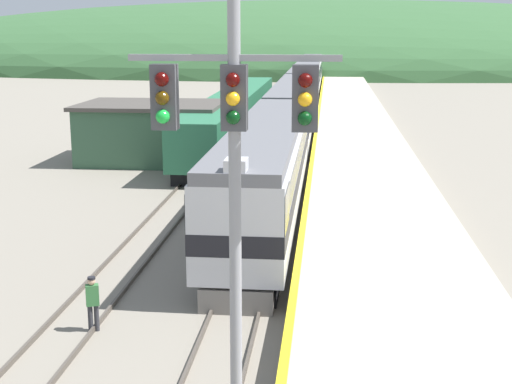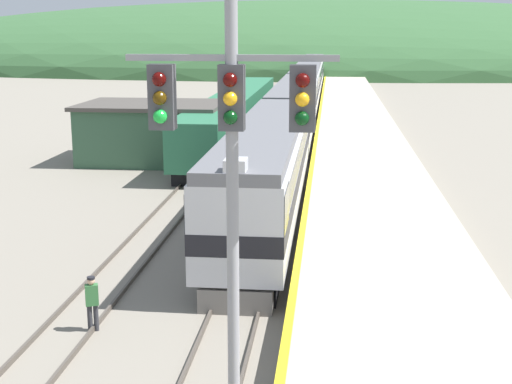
% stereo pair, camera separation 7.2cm
% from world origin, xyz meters
% --- Properties ---
extents(track_main, '(1.52, 180.00, 0.16)m').
position_xyz_m(track_main, '(0.00, 70.00, 0.08)').
color(track_main, '#4C443D').
rests_on(track_main, ground).
extents(track_siding, '(1.52, 180.00, 0.16)m').
position_xyz_m(track_siding, '(-4.54, 70.00, 0.08)').
color(track_siding, '#4C443D').
rests_on(track_siding, ground).
extents(platform, '(6.27, 140.00, 0.92)m').
position_xyz_m(platform, '(4.77, 50.00, 0.45)').
color(platform, '#ADA393').
rests_on(platform, ground).
extents(distant_hills, '(222.28, 100.02, 28.60)m').
position_xyz_m(distant_hills, '(0.00, 157.91, 0.00)').
color(distant_hills, '#335B33').
rests_on(distant_hills, ground).
extents(station_shed, '(8.95, 6.69, 3.73)m').
position_xyz_m(station_shed, '(-8.57, 39.57, 1.88)').
color(station_shed, '#385B42').
rests_on(station_shed, ground).
extents(express_train_lead_car, '(2.93, 21.88, 4.67)m').
position_xyz_m(express_train_lead_car, '(0.00, 25.68, 2.36)').
color(express_train_lead_car, black).
rests_on(express_train_lead_car, ground).
extents(carriage_second, '(2.92, 22.66, 4.31)m').
position_xyz_m(carriage_second, '(0.00, 49.07, 2.34)').
color(carriage_second, black).
rests_on(carriage_second, ground).
extents(carriage_third, '(2.92, 22.66, 4.31)m').
position_xyz_m(carriage_third, '(0.00, 72.61, 2.34)').
color(carriage_third, black).
rests_on(carriage_third, ground).
extents(carriage_fourth, '(2.92, 22.66, 4.31)m').
position_xyz_m(carriage_fourth, '(0.00, 96.15, 2.34)').
color(carriage_fourth, black).
rests_on(carriage_fourth, ground).
extents(carriage_fifth, '(2.92, 22.66, 4.31)m').
position_xyz_m(carriage_fifth, '(0.00, 119.69, 2.34)').
color(carriage_fifth, black).
rests_on(carriage_fifth, ground).
extents(siding_train, '(2.90, 35.96, 3.50)m').
position_xyz_m(siding_train, '(-4.54, 49.44, 1.81)').
color(siding_train, black).
rests_on(siding_train, ground).
extents(signal_mast_main, '(3.30, 0.42, 8.83)m').
position_xyz_m(signal_mast_main, '(1.18, 6.26, 6.10)').
color(signal_mast_main, gray).
rests_on(signal_mast_main, ground).
extents(track_worker, '(0.42, 0.34, 1.61)m').
position_xyz_m(track_worker, '(-3.83, 13.50, 0.91)').
color(track_worker, '#2D2D33').
rests_on(track_worker, ground).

